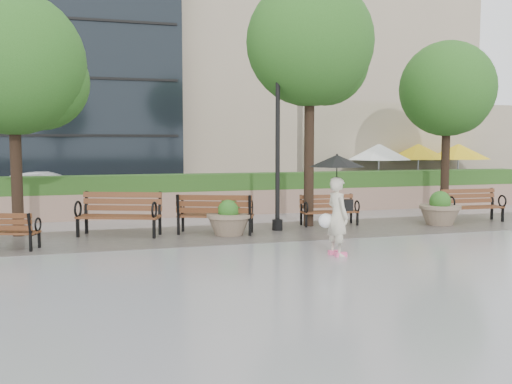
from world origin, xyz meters
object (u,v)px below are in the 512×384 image
object	(u,v)px
planter_right	(440,212)
lamppost	(278,157)
bench_1	(119,223)
planter_left	(229,221)
bench_0	(2,239)
car_right	(46,190)
pedestrian	(337,195)
bench_2	(216,222)
bench_3	(329,217)
bench_4	(472,212)

from	to	relation	value
planter_right	lamppost	size ratio (longest dim) A/B	0.26
bench_1	planter_left	size ratio (longest dim) A/B	1.92
bench_0	car_right	distance (m)	8.43
pedestrian	car_right	bearing A→B (deg)	20.89
bench_1	car_right	world-z (taller)	car_right
bench_2	planter_right	world-z (taller)	bench_2
car_right	lamppost	bearing A→B (deg)	-127.83
bench_3	planter_right	distance (m)	3.22
bench_3	planter_right	size ratio (longest dim) A/B	1.41
bench_1	bench_3	xyz separation A→B (m)	(5.86, 0.18, -0.07)
bench_0	car_right	xyz separation A→B (m)	(0.43, 8.41, 0.39)
planter_left	lamppost	distance (m)	2.19
bench_4	planter_right	xyz separation A→B (m)	(-1.32, -0.28, 0.10)
lamppost	pedestrian	distance (m)	3.63
bench_4	lamppost	bearing A→B (deg)	-178.02
lamppost	bench_1	bearing A→B (deg)	176.37
bench_4	planter_right	size ratio (longest dim) A/B	1.57
lamppost	car_right	bearing A→B (deg)	130.02
bench_1	planter_left	bearing A→B (deg)	8.25
bench_4	car_right	xyz separation A→B (m)	(-12.47, 7.59, 0.36)
bench_1	bench_2	size ratio (longest dim) A/B	1.06
car_right	pedestrian	world-z (taller)	pedestrian
planter_left	pedestrian	distance (m)	3.65
car_right	bench_1	bearing A→B (deg)	-151.17
bench_0	planter_left	size ratio (longest dim) A/B	1.47
bench_3	planter_right	world-z (taller)	planter_right
bench_0	pedestrian	size ratio (longest dim) A/B	0.80
bench_0	bench_3	xyz separation A→B (m)	(8.46, 1.33, 0.01)
lamppost	planter_left	bearing A→B (deg)	-165.10
bench_1	bench_2	bearing A→B (deg)	13.09
bench_0	bench_1	xyz separation A→B (m)	(2.61, 1.15, 0.08)
bench_1	car_right	distance (m)	7.59
bench_3	car_right	bearing A→B (deg)	141.32
bench_3	lamppost	size ratio (longest dim) A/B	0.37
planter_left	bench_2	bearing A→B (deg)	135.91
bench_0	bench_1	distance (m)	2.85
bench_0	car_right	world-z (taller)	car_right
bench_0	planter_right	size ratio (longest dim) A/B	1.43
bench_3	lamppost	bearing A→B (deg)	-162.86
bench_4	planter_right	distance (m)	1.36
lamppost	pedestrian	xyz separation A→B (m)	(0.10, -3.56, -0.70)
planter_right	bench_1	bearing A→B (deg)	176.08
bench_4	planter_right	world-z (taller)	planter_right
bench_1	lamppost	xyz separation A→B (m)	(4.14, -0.26, 1.66)
bench_1	bench_4	bearing A→B (deg)	19.88
planter_right	bench_2	bearing A→B (deg)	177.83
bench_4	lamppost	xyz separation A→B (m)	(-6.15, 0.07, 1.69)
bench_1	bench_4	distance (m)	10.30
bench_2	bench_3	world-z (taller)	bench_2
bench_1	bench_4	world-z (taller)	bench_1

